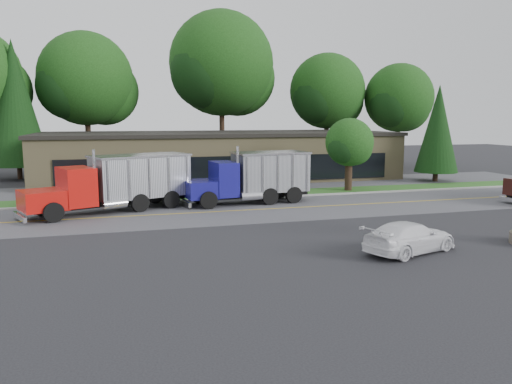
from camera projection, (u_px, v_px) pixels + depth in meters
The scene contains 17 objects.
ground at pixel (294, 247), 22.01m from camera, with size 140.00×140.00×0.00m, color #2D2D32.
road at pixel (243, 211), 30.58m from camera, with size 60.00×8.00×0.02m, color slate.
center_line at pixel (243, 211), 30.58m from camera, with size 60.00×0.12×0.01m, color gold.
curb at pixel (228, 200), 34.57m from camera, with size 60.00×0.30×0.12m, color #9E9E99.
grass_verge at pixel (223, 196), 36.29m from camera, with size 60.00×3.40×0.03m, color #255D20.
far_parking at pixel (210, 187), 41.04m from camera, with size 60.00×7.00×0.02m, color slate.
strip_mall at pixel (219, 157), 46.99m from camera, with size 32.00×12.00×4.00m, color #96855B.
tree_far_b at pixel (87, 83), 50.48m from camera, with size 9.96×9.37×14.21m.
tree_far_c at pixel (223, 69), 54.02m from camera, with size 11.95×11.24×17.04m.
tree_far_d at pixel (328, 95), 56.65m from camera, with size 9.01×8.48×12.85m.
tree_far_e at pixel (399, 101), 57.00m from camera, with size 8.23×7.75×11.75m.
evergreen_left at pixel (15, 103), 45.22m from camera, with size 5.56×5.56×12.65m.
evergreen_right at pixel (438, 129), 43.84m from camera, with size 3.75×3.75×8.52m.
tree_verge at pixel (350, 145), 38.51m from camera, with size 3.94×3.71×5.62m.
dump_truck_red at pixel (120, 181), 30.25m from camera, with size 10.16×5.98×3.36m.
dump_truck_blue at pixel (254, 176), 33.09m from camera, with size 8.49×3.41×3.36m.
rally_car at pixel (410, 237), 21.01m from camera, with size 1.84×4.52×1.31m, color white.
Camera 1 is at (-7.44, -20.14, 5.65)m, focal length 35.00 mm.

